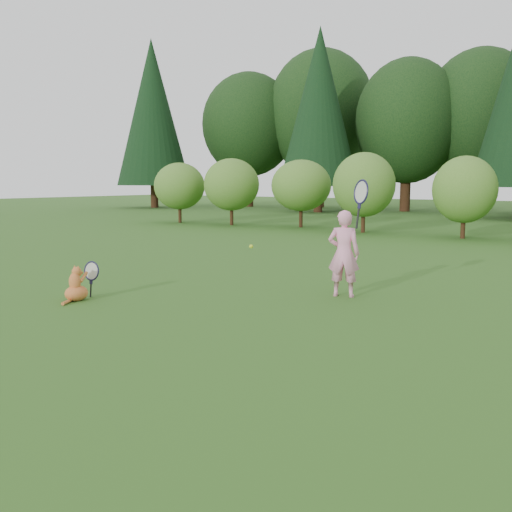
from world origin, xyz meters
The scene contains 5 objects.
ground centered at (0.00, 0.00, 0.00)m, with size 100.00×100.00×0.00m, color #315618.
shrub_row centered at (0.00, 13.00, 1.40)m, with size 28.00×3.00×2.80m, color #4A7D27, non-canonical shape.
child centered at (1.00, 2.02, 0.70)m, with size 0.78×0.52×1.99m.
cat centered at (-2.16, -0.45, 0.27)m, with size 0.39×0.69×0.71m.
tennis_ball centered at (-0.18, 1.23, 0.77)m, with size 0.06×0.06×0.06m.
Camera 1 is at (4.69, -5.84, 1.75)m, focal length 40.00 mm.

